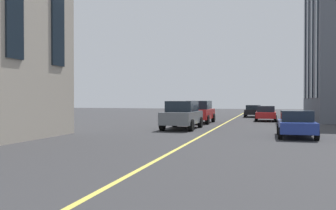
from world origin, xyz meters
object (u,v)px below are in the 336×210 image
at_px(car_grey_trailing, 182,115).
at_px(car_red_near, 266,113).
at_px(car_blue_oncoming, 296,124).
at_px(car_black_parked_a, 253,111).
at_px(car_red_parked_b, 199,112).

bearing_deg(car_grey_trailing, car_red_near, -26.19).
xyz_separation_m(car_red_near, car_blue_oncoming, (-14.32, -1.62, 0.00)).
distance_m(car_blue_oncoming, car_black_parked_a, 22.07).
bearing_deg(car_red_near, car_black_parked_a, 10.65).
height_order(car_blue_oncoming, car_red_parked_b, car_red_parked_b).
xyz_separation_m(car_grey_trailing, car_black_parked_a, (18.41, -3.93, -0.27)).
relative_size(car_grey_trailing, car_red_parked_b, 1.00).
xyz_separation_m(car_grey_trailing, car_red_parked_b, (6.28, 0.03, 0.00)).
distance_m(car_red_near, car_black_parked_a, 7.66).
bearing_deg(car_blue_oncoming, car_red_near, 6.46).
bearing_deg(car_black_parked_a, car_red_parked_b, 161.91).
xyz_separation_m(car_red_near, car_grey_trailing, (-10.88, 5.35, 0.27)).
bearing_deg(car_grey_trailing, car_red_parked_b, 0.25).
bearing_deg(car_blue_oncoming, car_black_parked_a, 7.91).
relative_size(car_black_parked_a, car_red_parked_b, 0.94).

